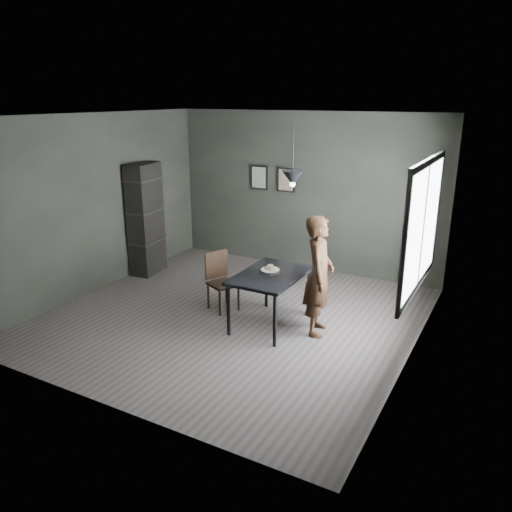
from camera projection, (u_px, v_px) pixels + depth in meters
The scene contains 13 objects.
ground at pixel (233, 316), 7.22m from camera, with size 5.00×5.00×0.00m, color #342E2D.
back_wall at pixel (305, 192), 8.88m from camera, with size 5.00×0.10×2.80m, color black.
ceiling at pixel (230, 115), 6.37m from camera, with size 5.00×5.00×0.02m.
window_assembly at pixel (423, 226), 5.77m from camera, with size 0.04×1.96×1.56m.
cafe_table at pixel (270, 279), 6.74m from camera, with size 0.80×1.20×0.75m.
white_plate at pixel (270, 270), 6.84m from camera, with size 0.23×0.23×0.01m, color white.
donut_pile at pixel (270, 268), 6.83m from camera, with size 0.18×0.12×0.08m.
woman at pixel (319, 276), 6.49m from camera, with size 0.59×0.39×1.61m, color black.
wood_chair at pixel (220, 277), 7.35m from camera, with size 0.50×0.50×0.87m.
shelf_unit at pixel (146, 219), 8.73m from camera, with size 0.37×0.65×1.95m, color black.
pendant_lamp at pixel (293, 178), 6.29m from camera, with size 0.28×0.28×0.86m.
framed_print_left at pixel (259, 177), 9.21m from camera, with size 0.34×0.04×0.44m.
framed_print_right at pixel (286, 180), 8.95m from camera, with size 0.34×0.04×0.44m.
Camera 1 is at (3.46, -5.64, 3.04)m, focal length 35.00 mm.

